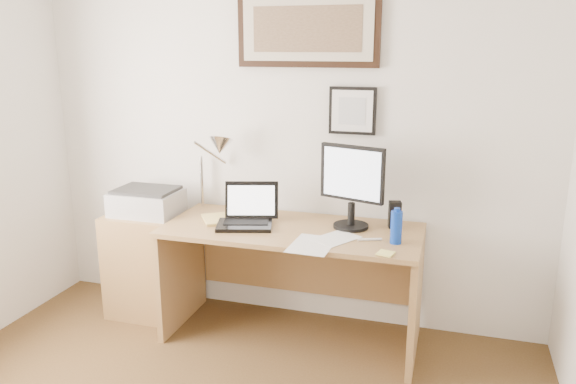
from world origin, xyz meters
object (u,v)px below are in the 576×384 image
at_px(desk, 295,258).
at_px(laptop, 247,216).
at_px(printer, 147,201).
at_px(book, 204,220).
at_px(side_cabinet, 147,264).
at_px(water_bottle, 396,227).
at_px(lcd_monitor, 352,183).

bearing_deg(desk, laptop, -159.95).
bearing_deg(printer, book, -12.97).
distance_m(side_cabinet, water_bottle, 1.79).
xyz_separation_m(book, desk, (0.58, 0.13, -0.24)).
bearing_deg(printer, water_bottle, -5.48).
xyz_separation_m(side_cabinet, desk, (1.07, 0.04, 0.15)).
height_order(side_cabinet, book, book).
bearing_deg(water_bottle, printer, 174.52).
relative_size(water_bottle, lcd_monitor, 0.37).
relative_size(water_bottle, desk, 0.12).
height_order(water_bottle, laptop, laptop).
distance_m(side_cabinet, printer, 0.45).
bearing_deg(water_bottle, desk, 164.47).
xyz_separation_m(water_bottle, lcd_monitor, (-0.30, 0.20, 0.19)).
bearing_deg(lcd_monitor, laptop, -169.05).
height_order(lcd_monitor, printer, lcd_monitor).
height_order(laptop, lcd_monitor, lcd_monitor).
distance_m(side_cabinet, laptop, 0.90).
bearing_deg(laptop, desk, 20.05).
bearing_deg(book, lcd_monitor, 8.88).
bearing_deg(book, printer, 167.03).
height_order(water_bottle, lcd_monitor, lcd_monitor).
xyz_separation_m(book, lcd_monitor, (0.93, 0.15, 0.28)).
height_order(side_cabinet, water_bottle, water_bottle).
distance_m(book, lcd_monitor, 0.98).
distance_m(desk, lcd_monitor, 0.63).
height_order(book, lcd_monitor, lcd_monitor).
height_order(desk, printer, printer).
bearing_deg(book, side_cabinet, 169.46).
bearing_deg(lcd_monitor, book, -171.12).
bearing_deg(water_bottle, side_cabinet, 175.16).
xyz_separation_m(water_bottle, laptop, (-0.94, 0.08, -0.04)).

